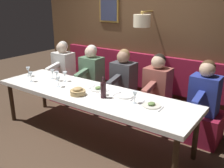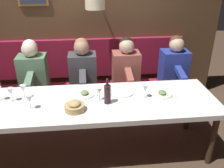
{
  "view_description": "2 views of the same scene",
  "coord_description": "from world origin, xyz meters",
  "px_view_note": "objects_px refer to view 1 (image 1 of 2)",
  "views": [
    {
      "loc": [
        -2.66,
        -2.28,
        2.03
      ],
      "look_at": [
        0.05,
        -0.36,
        0.92
      ],
      "focal_mm": 40.6,
      "sensor_mm": 36.0,
      "label": 1
    },
    {
      "loc": [
        -2.44,
        -0.1,
        2.14
      ],
      "look_at": [
        0.05,
        -0.36,
        0.92
      ],
      "focal_mm": 38.68,
      "sensor_mm": 36.0,
      "label": 2
    }
  ],
  "objects_px": {
    "diner_near": "(158,80)",
    "bread_bowl": "(78,92)",
    "diner_nearest": "(205,89)",
    "wine_glass_4": "(65,74)",
    "diner_far": "(91,67)",
    "diner_farthest": "(63,62)",
    "wine_glass_1": "(52,72)",
    "wine_glass_2": "(31,75)",
    "wine_glass_7": "(58,80)",
    "wine_glass_6": "(28,70)",
    "diner_middle": "(123,74)",
    "wine_glass_3": "(57,74)",
    "dining_table": "(90,96)",
    "wine_bottle": "(103,90)",
    "wine_glass_0": "(135,95)",
    "wine_glass_5": "(102,87)"
  },
  "relations": [
    {
      "from": "wine_glass_5",
      "to": "wine_bottle",
      "type": "height_order",
      "value": "wine_bottle"
    },
    {
      "from": "wine_glass_2",
      "to": "dining_table",
      "type": "bearing_deg",
      "value": -81.05
    },
    {
      "from": "dining_table",
      "to": "diner_middle",
      "type": "relative_size",
      "value": 4.01
    },
    {
      "from": "dining_table",
      "to": "diner_far",
      "type": "distance_m",
      "value": 1.13
    },
    {
      "from": "diner_far",
      "to": "wine_glass_3",
      "type": "xyz_separation_m",
      "value": [
        -0.78,
        0.09,
        0.04
      ]
    },
    {
      "from": "dining_table",
      "to": "wine_glass_6",
      "type": "distance_m",
      "value": 1.43
    },
    {
      "from": "diner_near",
      "to": "diner_farthest",
      "type": "distance_m",
      "value": 2.11
    },
    {
      "from": "wine_glass_7",
      "to": "diner_middle",
      "type": "bearing_deg",
      "value": -29.63
    },
    {
      "from": "diner_farthest",
      "to": "bread_bowl",
      "type": "height_order",
      "value": "diner_farthest"
    },
    {
      "from": "diner_far",
      "to": "wine_glass_1",
      "type": "distance_m",
      "value": 0.79
    },
    {
      "from": "diner_nearest",
      "to": "diner_farthest",
      "type": "relative_size",
      "value": 1.0
    },
    {
      "from": "diner_nearest",
      "to": "wine_glass_1",
      "type": "relative_size",
      "value": 4.82
    },
    {
      "from": "wine_glass_5",
      "to": "wine_glass_7",
      "type": "bearing_deg",
      "value": 98.46
    },
    {
      "from": "diner_farthest",
      "to": "wine_glass_1",
      "type": "height_order",
      "value": "diner_farthest"
    },
    {
      "from": "wine_glass_0",
      "to": "wine_glass_6",
      "type": "distance_m",
      "value": 2.17
    },
    {
      "from": "diner_middle",
      "to": "wine_glass_4",
      "type": "height_order",
      "value": "diner_middle"
    },
    {
      "from": "wine_glass_0",
      "to": "wine_glass_3",
      "type": "bearing_deg",
      "value": 87.01
    },
    {
      "from": "diner_near",
      "to": "bread_bowl",
      "type": "xyz_separation_m",
      "value": [
        -1.07,
        0.73,
        -0.03
      ]
    },
    {
      "from": "dining_table",
      "to": "wine_glass_2",
      "type": "bearing_deg",
      "value": 98.95
    },
    {
      "from": "wine_glass_7",
      "to": "bread_bowl",
      "type": "distance_m",
      "value": 0.49
    },
    {
      "from": "wine_bottle",
      "to": "diner_near",
      "type": "bearing_deg",
      "value": -20.84
    },
    {
      "from": "wine_glass_5",
      "to": "bread_bowl",
      "type": "xyz_separation_m",
      "value": [
        -0.2,
        0.28,
        -0.07
      ]
    },
    {
      "from": "diner_nearest",
      "to": "wine_bottle",
      "type": "xyz_separation_m",
      "value": [
        -0.95,
        1.1,
        0.04
      ]
    },
    {
      "from": "wine_glass_5",
      "to": "diner_nearest",
      "type": "bearing_deg",
      "value": -53.8
    },
    {
      "from": "diner_farthest",
      "to": "wine_bottle",
      "type": "height_order",
      "value": "diner_farthest"
    },
    {
      "from": "wine_glass_3",
      "to": "wine_glass_5",
      "type": "xyz_separation_m",
      "value": [
        -0.09,
        -1.0,
        0.0
      ]
    },
    {
      "from": "wine_glass_4",
      "to": "bread_bowl",
      "type": "xyz_separation_m",
      "value": [
        -0.35,
        -0.6,
        -0.07
      ]
    },
    {
      "from": "diner_far",
      "to": "bread_bowl",
      "type": "height_order",
      "value": "diner_far"
    },
    {
      "from": "wine_glass_6",
      "to": "diner_farthest",
      "type": "bearing_deg",
      "value": 2.39
    },
    {
      "from": "diner_far",
      "to": "wine_glass_5",
      "type": "distance_m",
      "value": 1.26
    },
    {
      "from": "diner_middle",
      "to": "wine_glass_3",
      "type": "xyz_separation_m",
      "value": [
        -0.78,
        0.81,
        0.04
      ]
    },
    {
      "from": "diner_middle",
      "to": "wine_glass_7",
      "type": "height_order",
      "value": "diner_middle"
    },
    {
      "from": "wine_glass_2",
      "to": "wine_glass_4",
      "type": "distance_m",
      "value": 0.56
    },
    {
      "from": "wine_glass_6",
      "to": "wine_glass_7",
      "type": "relative_size",
      "value": 1.0
    },
    {
      "from": "wine_glass_3",
      "to": "wine_glass_5",
      "type": "distance_m",
      "value": 1.01
    },
    {
      "from": "wine_glass_1",
      "to": "wine_glass_2",
      "type": "relative_size",
      "value": 1.0
    },
    {
      "from": "diner_near",
      "to": "wine_glass_1",
      "type": "bearing_deg",
      "value": 115.14
    },
    {
      "from": "wine_glass_4",
      "to": "wine_glass_0",
      "type": "bearing_deg",
      "value": -95.73
    },
    {
      "from": "diner_middle",
      "to": "wine_glass_0",
      "type": "bearing_deg",
      "value": -139.61
    },
    {
      "from": "dining_table",
      "to": "wine_glass_4",
      "type": "bearing_deg",
      "value": 76.6
    },
    {
      "from": "wine_glass_3",
      "to": "wine_bottle",
      "type": "relative_size",
      "value": 0.55
    },
    {
      "from": "diner_far",
      "to": "diner_farthest",
      "type": "bearing_deg",
      "value": 90.0
    },
    {
      "from": "wine_bottle",
      "to": "wine_glass_7",
      "type": "bearing_deg",
      "value": 92.48
    },
    {
      "from": "wine_glass_1",
      "to": "dining_table",
      "type": "bearing_deg",
      "value": -97.99
    },
    {
      "from": "wine_glass_4",
      "to": "wine_bottle",
      "type": "height_order",
      "value": "wine_bottle"
    },
    {
      "from": "diner_nearest",
      "to": "wine_glass_4",
      "type": "height_order",
      "value": "diner_nearest"
    },
    {
      "from": "diner_nearest",
      "to": "diner_middle",
      "type": "xyz_separation_m",
      "value": [
        0.0,
        1.39,
        0.0
      ]
    },
    {
      "from": "diner_nearest",
      "to": "wine_bottle",
      "type": "bearing_deg",
      "value": 130.67
    },
    {
      "from": "diner_nearest",
      "to": "wine_glass_7",
      "type": "bearing_deg",
      "value": 116.81
    },
    {
      "from": "wine_bottle",
      "to": "bread_bowl",
      "type": "bearing_deg",
      "value": 108.36
    }
  ]
}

